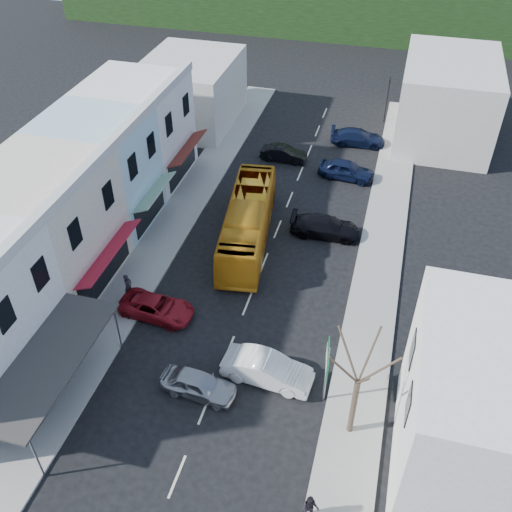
# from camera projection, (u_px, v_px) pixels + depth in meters

# --- Properties ---
(ground) EXTENTS (120.00, 120.00, 0.00)m
(ground) POSITION_uv_depth(u_px,v_px,m) (228.00, 350.00, 32.44)
(ground) COLOR black
(ground) RESTS_ON ground
(sidewalk_left) EXTENTS (3.00, 52.00, 0.15)m
(sidewalk_left) POSITION_uv_depth(u_px,v_px,m) (171.00, 228.00, 41.39)
(sidewalk_left) COLOR gray
(sidewalk_left) RESTS_ON ground
(sidewalk_right) EXTENTS (3.00, 52.00, 0.15)m
(sidewalk_right) POSITION_uv_depth(u_px,v_px,m) (379.00, 263.00, 38.34)
(sidewalk_right) COLOR gray
(sidewalk_right) RESTS_ON ground
(shopfront_row) EXTENTS (8.25, 30.00, 8.00)m
(shopfront_row) POSITION_uv_depth(u_px,v_px,m) (62.00, 211.00, 36.18)
(shopfront_row) COLOR silver
(shopfront_row) RESTS_ON ground
(right_building) EXTENTS (8.00, 9.00, 8.00)m
(right_building) POSITION_uv_depth(u_px,v_px,m) (501.00, 420.00, 24.18)
(right_building) COLOR silver
(right_building) RESTS_ON ground
(distant_block_left) EXTENTS (8.00, 10.00, 6.00)m
(distant_block_left) POSITION_uv_depth(u_px,v_px,m) (191.00, 91.00, 53.15)
(distant_block_left) COLOR #B7B2A8
(distant_block_left) RESTS_ON ground
(distant_block_right) EXTENTS (8.00, 12.00, 7.00)m
(distant_block_right) POSITION_uv_depth(u_px,v_px,m) (447.00, 100.00, 50.41)
(distant_block_right) COLOR #B7B2A8
(distant_block_right) RESTS_ON ground
(bus) EXTENTS (4.08, 11.83, 3.10)m
(bus) POSITION_uv_depth(u_px,v_px,m) (248.00, 222.00, 39.42)
(bus) COLOR orange
(bus) RESTS_ON ground
(car_silver) EXTENTS (4.53, 2.14, 1.40)m
(car_silver) POSITION_uv_depth(u_px,v_px,m) (198.00, 384.00, 29.71)
(car_silver) COLOR #A3A3A8
(car_silver) RESTS_ON ground
(car_white) EXTENTS (4.53, 2.14, 1.40)m
(car_white) POSITION_uv_depth(u_px,v_px,m) (267.00, 371.00, 30.40)
(car_white) COLOR silver
(car_white) RESTS_ON ground
(car_red) EXTENTS (4.73, 2.24, 1.40)m
(car_red) POSITION_uv_depth(u_px,v_px,m) (157.00, 307.00, 34.19)
(car_red) COLOR maroon
(car_red) RESTS_ON ground
(car_black_near) EXTENTS (4.59, 2.06, 1.40)m
(car_black_near) POSITION_uv_depth(u_px,v_px,m) (325.00, 227.00, 40.44)
(car_black_near) COLOR black
(car_black_near) RESTS_ON ground
(car_navy_mid) EXTENTS (4.55, 2.21, 1.40)m
(car_navy_mid) POSITION_uv_depth(u_px,v_px,m) (346.00, 171.00, 46.43)
(car_navy_mid) COLOR black
(car_navy_mid) RESTS_ON ground
(car_black_far) EXTENTS (4.40, 1.81, 1.40)m
(car_black_far) POSITION_uv_depth(u_px,v_px,m) (284.00, 153.00, 48.68)
(car_black_far) COLOR black
(car_black_far) RESTS_ON ground
(car_navy_far) EXTENTS (4.64, 2.21, 1.40)m
(car_navy_far) POSITION_uv_depth(u_px,v_px,m) (358.00, 137.00, 50.88)
(car_navy_far) COLOR black
(car_navy_far) RESTS_ON ground
(pedestrian_left) EXTENTS (0.44, 0.63, 1.70)m
(pedestrian_left) POSITION_uv_depth(u_px,v_px,m) (128.00, 286.00, 35.14)
(pedestrian_left) COLOR black
(pedestrian_left) RESTS_ON sidewalk_left
(pedestrian_right) EXTENTS (0.73, 0.49, 1.70)m
(pedestrian_right) POSITION_uv_depth(u_px,v_px,m) (310.00, 508.00, 24.27)
(pedestrian_right) COLOR black
(pedestrian_right) RESTS_ON sidewalk_right
(direction_sign) EXTENTS (0.72, 1.87, 4.02)m
(direction_sign) POSITION_uv_depth(u_px,v_px,m) (326.00, 375.00, 28.52)
(direction_sign) COLOR #0F5E2A
(direction_sign) RESTS_ON ground
(street_tree) EXTENTS (3.86, 3.86, 7.65)m
(street_tree) POSITION_uv_depth(u_px,v_px,m) (358.00, 383.00, 25.91)
(street_tree) COLOR #352A20
(street_tree) RESTS_ON ground
(traffic_signal) EXTENTS (0.86, 1.09, 4.42)m
(traffic_signal) POSITION_uv_depth(u_px,v_px,m) (387.00, 100.00, 53.43)
(traffic_signal) COLOR black
(traffic_signal) RESTS_ON ground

